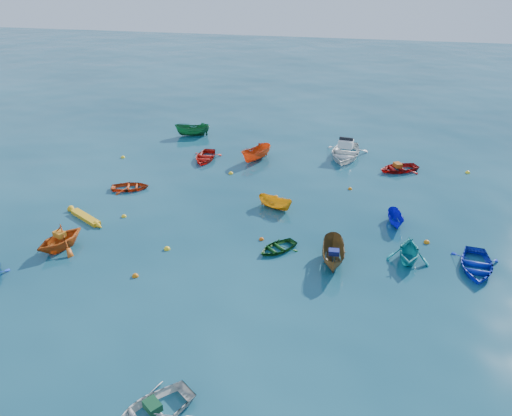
# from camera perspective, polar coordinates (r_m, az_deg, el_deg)

# --- Properties ---
(ground) EXTENTS (160.00, 160.00, 0.00)m
(ground) POSITION_cam_1_polar(r_m,az_deg,el_deg) (29.04, -2.05, -5.17)
(ground) COLOR #093445
(ground) RESTS_ON ground
(sampan_brown_mid) EXTENTS (1.53, 3.48, 1.32)m
(sampan_brown_mid) POSITION_cam_1_polar(r_m,az_deg,el_deg) (28.52, 8.78, -6.19)
(sampan_brown_mid) COLOR brown
(sampan_brown_mid) RESTS_ON ground
(dinghy_blue_se) EXTENTS (2.93, 3.83, 0.74)m
(dinghy_blue_se) POSITION_cam_1_polar(r_m,az_deg,el_deg) (30.20, 23.78, -6.40)
(dinghy_blue_se) COLOR #0D24AB
(dinghy_blue_se) RESTS_ON ground
(dinghy_orange_w) EXTENTS (3.55, 3.78, 1.59)m
(dinghy_orange_w) POSITION_cam_1_polar(r_m,az_deg,el_deg) (31.61, -21.32, -4.32)
(dinghy_orange_w) COLOR #CD5413
(dinghy_orange_w) RESTS_ON ground
(sampan_yellow_mid) EXTENTS (2.73, 1.81, 0.99)m
(sampan_yellow_mid) POSITION_cam_1_polar(r_m,az_deg,el_deg) (33.91, 2.20, -0.03)
(sampan_yellow_mid) COLOR orange
(sampan_yellow_mid) RESTS_ON ground
(dinghy_green_e) EXTENTS (2.98, 3.04, 0.52)m
(dinghy_green_e) POSITION_cam_1_polar(r_m,az_deg,el_deg) (29.35, 2.45, -4.80)
(dinghy_green_e) COLOR #114916
(dinghy_green_e) RESTS_ON ground
(dinghy_cyan_se) EXTENTS (2.55, 2.91, 1.46)m
(dinghy_cyan_se) POSITION_cam_1_polar(r_m,az_deg,el_deg) (29.69, 16.92, -5.70)
(dinghy_cyan_se) COLOR teal
(dinghy_cyan_se) RESTS_ON ground
(dinghy_red_nw) EXTENTS (3.20, 2.70, 0.57)m
(dinghy_red_nw) POSITION_cam_1_polar(r_m,az_deg,el_deg) (37.77, -14.14, 2.12)
(dinghy_red_nw) COLOR #C53C10
(dinghy_red_nw) RESTS_ON ground
(sampan_orange_n) EXTENTS (2.71, 3.54, 1.29)m
(sampan_orange_n) POSITION_cam_1_polar(r_m,az_deg,el_deg) (41.81, 0.05, 5.50)
(sampan_orange_n) COLOR #DC4D14
(sampan_orange_n) RESTS_ON ground
(dinghy_red_ne) EXTENTS (3.92, 3.54, 0.67)m
(dinghy_red_ne) POSITION_cam_1_polar(r_m,az_deg,el_deg) (41.32, 15.92, 4.13)
(dinghy_red_ne) COLOR #AB110E
(dinghy_red_ne) RESTS_ON ground
(sampan_blue_far) EXTENTS (1.18, 2.42, 0.90)m
(sampan_blue_far) POSITION_cam_1_polar(r_m,az_deg,el_deg) (33.19, 15.59, -1.78)
(sampan_blue_far) COLOR #0D0DAD
(sampan_blue_far) RESTS_ON ground
(dinghy_red_far) EXTENTS (2.50, 3.40, 0.69)m
(dinghy_red_far) POSITION_cam_1_polar(r_m,az_deg,el_deg) (42.14, -5.84, 5.54)
(dinghy_red_far) COLOR red
(dinghy_red_far) RESTS_ON ground
(sampan_green_far) EXTENTS (3.43, 2.07, 1.25)m
(sampan_green_far) POSITION_cam_1_polar(r_m,az_deg,el_deg) (47.90, -7.24, 8.20)
(sampan_green_far) COLOR #14572B
(sampan_green_far) RESTS_ON ground
(kayak_yellow) EXTENTS (3.31, 2.24, 0.35)m
(kayak_yellow) POSITION_cam_1_polar(r_m,az_deg,el_deg) (34.38, -18.87, -1.22)
(kayak_yellow) COLOR #EDA815
(kayak_yellow) RESTS_ON ground
(motorboat_white) EXTENTS (4.04, 5.29, 1.63)m
(motorboat_white) POSITION_cam_1_polar(r_m,az_deg,el_deg) (43.16, 10.10, 5.79)
(motorboat_white) COLOR white
(motorboat_white) RESTS_ON ground
(tarp_green_a) EXTENTS (0.84, 0.81, 0.32)m
(tarp_green_a) POSITION_cam_1_polar(r_m,az_deg,el_deg) (20.40, -11.75, -21.26)
(tarp_green_a) COLOR #114526
(tarp_green_a) RESTS_ON dinghy_white_near
(tarp_blue_a) EXTENTS (0.61, 0.48, 0.28)m
(tarp_blue_a) POSITION_cam_1_polar(r_m,az_deg,el_deg) (27.97, 8.90, -5.00)
(tarp_blue_a) COLOR navy
(tarp_blue_a) RESTS_ON sampan_brown_mid
(tarp_orange_a) EXTENTS (0.78, 0.70, 0.31)m
(tarp_orange_a) POSITION_cam_1_polar(r_m,az_deg,el_deg) (31.17, -21.55, -2.78)
(tarp_orange_a) COLOR orange
(tarp_orange_a) RESTS_ON dinghy_orange_w
(tarp_orange_b) EXTENTS (0.77, 0.83, 0.33)m
(tarp_orange_b) POSITION_cam_1_polar(r_m,az_deg,el_deg) (41.09, 15.89, 4.75)
(tarp_orange_b) COLOR #BC5413
(tarp_orange_b) RESTS_ON dinghy_red_ne
(buoy_or_a) EXTENTS (0.36, 0.36, 0.36)m
(buoy_or_a) POSITION_cam_1_polar(r_m,az_deg,el_deg) (27.87, -13.63, -7.61)
(buoy_or_a) COLOR #D16A0B
(buoy_or_a) RESTS_ON ground
(buoy_ye_a) EXTENTS (0.38, 0.38, 0.38)m
(buoy_ye_a) POSITION_cam_1_polar(r_m,az_deg,el_deg) (29.83, -10.13, -4.67)
(buoy_ye_a) COLOR yellow
(buoy_ye_a) RESTS_ON ground
(buoy_or_b) EXTENTS (0.31, 0.31, 0.31)m
(buoy_or_b) POSITION_cam_1_polar(r_m,az_deg,el_deg) (30.30, 0.63, -3.64)
(buoy_or_b) COLOR #DE580C
(buoy_or_b) RESTS_ON ground
(buoy_ye_b) EXTENTS (0.33, 0.33, 0.33)m
(buoy_ye_b) POSITION_cam_1_polar(r_m,az_deg,el_deg) (33.96, -14.86, -0.97)
(buoy_ye_b) COLOR yellow
(buoy_ye_b) RESTS_ON ground
(buoy_or_c) EXTENTS (0.29, 0.29, 0.29)m
(buoy_or_c) POSITION_cam_1_polar(r_m,az_deg,el_deg) (35.45, 2.32, 1.26)
(buoy_or_c) COLOR orange
(buoy_or_c) RESTS_ON ground
(buoy_ye_c) EXTENTS (0.36, 0.36, 0.36)m
(buoy_ye_c) POSITION_cam_1_polar(r_m,az_deg,el_deg) (39.22, -2.90, 3.93)
(buoy_ye_c) COLOR yellow
(buoy_ye_c) RESTS_ON ground
(buoy_or_d) EXTENTS (0.37, 0.37, 0.37)m
(buoy_or_d) POSITION_cam_1_polar(r_m,az_deg,el_deg) (31.69, 18.91, -3.78)
(buoy_or_d) COLOR orange
(buoy_or_d) RESTS_ON ground
(buoy_ye_d) EXTENTS (0.36, 0.36, 0.36)m
(buoy_ye_d) POSITION_cam_1_polar(r_m,az_deg,el_deg) (43.76, -14.97, 5.57)
(buoy_ye_d) COLOR yellow
(buoy_ye_d) RESTS_ON ground
(buoy_or_e) EXTENTS (0.31, 0.31, 0.31)m
(buoy_or_e) POSITION_cam_1_polar(r_m,az_deg,el_deg) (37.24, 10.70, 2.12)
(buoy_or_e) COLOR orange
(buoy_or_e) RESTS_ON ground
(buoy_ye_e) EXTENTS (0.36, 0.36, 0.36)m
(buoy_ye_e) POSITION_cam_1_polar(r_m,az_deg,el_deg) (42.71, 23.02, 3.71)
(buoy_ye_e) COLOR yellow
(buoy_ye_e) RESTS_ON ground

